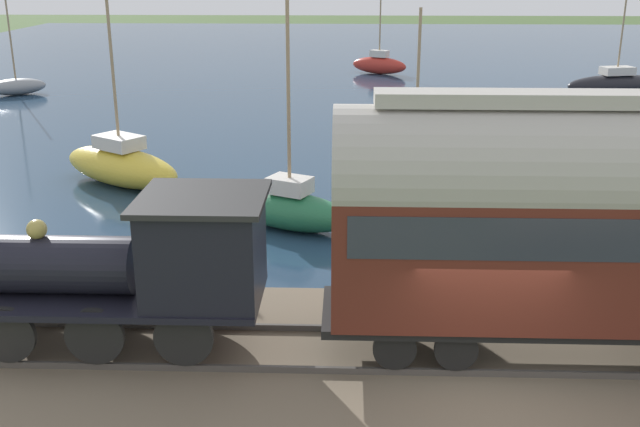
# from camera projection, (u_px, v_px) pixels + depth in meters

# --- Properties ---
(ground_plane) EXTENTS (200.00, 200.00, 0.00)m
(ground_plane) POSITION_uv_depth(u_px,v_px,m) (484.00, 408.00, 12.75)
(ground_plane) COLOR #476033
(harbor_water) EXTENTS (80.00, 80.00, 0.01)m
(harbor_water) POSITION_uv_depth(u_px,v_px,m) (379.00, 66.00, 54.71)
(harbor_water) COLOR navy
(harbor_water) RESTS_ON ground
(rail_embankment) EXTENTS (5.61, 56.00, 0.51)m
(rail_embankment) POSITION_uv_depth(u_px,v_px,m) (473.00, 362.00, 13.81)
(rail_embankment) COLOR #756651
(rail_embankment) RESTS_ON ground
(steam_locomotive) EXTENTS (2.19, 6.28, 3.39)m
(steam_locomotive) POSITION_uv_depth(u_px,v_px,m) (135.00, 261.00, 13.40)
(steam_locomotive) COLOR black
(steam_locomotive) RESTS_ON rail_embankment
(passenger_coach) EXTENTS (2.22, 8.45, 4.71)m
(passenger_coach) POSITION_uv_depth(u_px,v_px,m) (569.00, 213.00, 12.83)
(passenger_coach) COLOR black
(passenger_coach) RESTS_ON rail_embankment
(sailboat_red) EXTENTS (2.84, 4.02, 5.48)m
(sailboat_red) POSITION_uv_depth(u_px,v_px,m) (379.00, 64.00, 50.82)
(sailboat_red) COLOR #B72D23
(sailboat_red) RESTS_ON harbor_water
(sailboat_green) EXTENTS (2.93, 4.07, 7.53)m
(sailboat_green) POSITION_uv_depth(u_px,v_px,m) (290.00, 208.00, 21.13)
(sailboat_green) COLOR #236B42
(sailboat_green) RESTS_ON harbor_water
(sailboat_brown) EXTENTS (2.32, 4.63, 5.88)m
(sailboat_brown) POSITION_uv_depth(u_px,v_px,m) (414.00, 172.00, 25.05)
(sailboat_brown) COLOR brown
(sailboat_brown) RESTS_ON harbor_water
(sailboat_yellow) EXTENTS (4.38, 5.27, 6.38)m
(sailboat_yellow) POSITION_uv_depth(u_px,v_px,m) (121.00, 165.00, 25.32)
(sailboat_yellow) COLOR gold
(sailboat_yellow) RESTS_ON harbor_water
(sailboat_black) EXTENTS (3.00, 6.16, 8.84)m
(sailboat_black) POSITION_uv_depth(u_px,v_px,m) (616.00, 83.00, 42.72)
(sailboat_black) COLOR black
(sailboat_black) RESTS_ON harbor_water
(sailboat_gray) EXTENTS (2.95, 3.48, 6.33)m
(sailboat_gray) POSITION_uv_depth(u_px,v_px,m) (17.00, 86.00, 42.75)
(sailboat_gray) COLOR gray
(sailboat_gray) RESTS_ON harbor_water
(rowboat_near_shore) EXTENTS (1.77, 2.47, 0.35)m
(rowboat_near_shore) POSITION_uv_depth(u_px,v_px,m) (510.00, 227.00, 20.94)
(rowboat_near_shore) COLOR #B7B2A3
(rowboat_near_shore) RESTS_ON harbor_water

